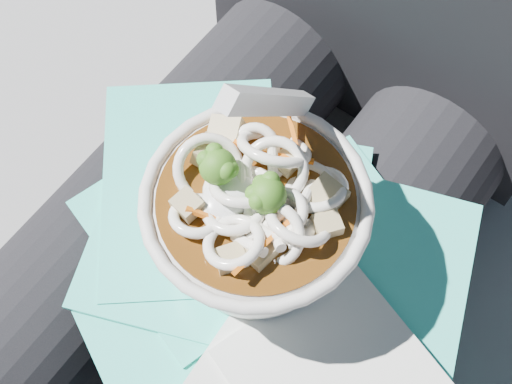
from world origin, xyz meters
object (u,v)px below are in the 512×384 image
Objects in this scene: stone_ledge at (294,266)px; person_body at (274,186)px; lap at (210,282)px; plastic_bag at (255,260)px; udon_bowl at (256,218)px.

stone_ledge is 1.03× the size of person_body.
lap is at bearing -90.00° from person_body.
person_body is at bearing 115.47° from plastic_bag.
stone_ledge is 5.17× the size of udon_bowl.
stone_ledge is at bearing 90.00° from person_body.
udon_bowl reaches higher than lap.
udon_bowl is at bearing 31.04° from lap.
person_body is 2.61× the size of plastic_bag.
person_body is at bearing 115.44° from udon_bowl.
udon_bowl is at bearing -75.24° from stone_ledge.
plastic_bag is 0.06m from udon_bowl.
stone_ledge is 2.08× the size of lap.
lap is at bearing -158.72° from plastic_bag.
lap is 0.10m from person_body.
lap is (0.00, -0.15, 0.28)m from stone_ledge.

